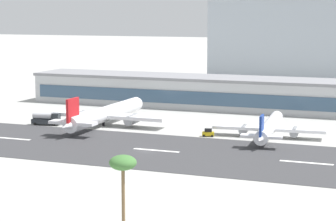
{
  "coord_description": "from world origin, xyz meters",
  "views": [
    {
      "loc": [
        60.4,
        -142.06,
        33.51
      ],
      "look_at": [
        -5.41,
        28.53,
        5.75
      ],
      "focal_mm": 69.3,
      "sensor_mm": 36.0,
      "label": 1
    }
  ],
  "objects_px": {
    "airliner_red_tail_gate_0": "(104,115)",
    "service_baggage_tug_0": "(208,133)",
    "airliner_navy_tail_gate_1": "(269,128)",
    "terminal_building": "(227,93)",
    "service_fuel_truck_1": "(46,118)",
    "palm_tree_0": "(123,165)"
  },
  "relations": [
    {
      "from": "airliner_red_tail_gate_0",
      "to": "service_baggage_tug_0",
      "type": "bearing_deg",
      "value": -98.56
    },
    {
      "from": "airliner_red_tail_gate_0",
      "to": "airliner_navy_tail_gate_1",
      "type": "bearing_deg",
      "value": -91.04
    },
    {
      "from": "terminal_building",
      "to": "airliner_navy_tail_gate_1",
      "type": "bearing_deg",
      "value": -62.22
    },
    {
      "from": "airliner_red_tail_gate_0",
      "to": "service_fuel_truck_1",
      "type": "relative_size",
      "value": 5.76
    },
    {
      "from": "airliner_navy_tail_gate_1",
      "to": "palm_tree_0",
      "type": "bearing_deg",
      "value": 171.47
    },
    {
      "from": "airliner_red_tail_gate_0",
      "to": "service_baggage_tug_0",
      "type": "distance_m",
      "value": 34.63
    },
    {
      "from": "terminal_building",
      "to": "service_fuel_truck_1",
      "type": "bearing_deg",
      "value": -128.22
    },
    {
      "from": "palm_tree_0",
      "to": "service_fuel_truck_1",
      "type": "bearing_deg",
      "value": 128.46
    },
    {
      "from": "service_fuel_truck_1",
      "to": "palm_tree_0",
      "type": "bearing_deg",
      "value": -61.54
    },
    {
      "from": "airliner_red_tail_gate_0",
      "to": "service_baggage_tug_0",
      "type": "relative_size",
      "value": 14.6
    },
    {
      "from": "airliner_red_tail_gate_0",
      "to": "airliner_navy_tail_gate_1",
      "type": "xyz_separation_m",
      "value": [
        49.91,
        -0.61,
        -0.7
      ]
    },
    {
      "from": "service_baggage_tug_0",
      "to": "service_fuel_truck_1",
      "type": "relative_size",
      "value": 0.39
    },
    {
      "from": "airliner_red_tail_gate_0",
      "to": "airliner_navy_tail_gate_1",
      "type": "distance_m",
      "value": 49.92
    },
    {
      "from": "airliner_red_tail_gate_0",
      "to": "palm_tree_0",
      "type": "distance_m",
      "value": 94.8
    },
    {
      "from": "terminal_building",
      "to": "service_fuel_truck_1",
      "type": "height_order",
      "value": "terminal_building"
    },
    {
      "from": "terminal_building",
      "to": "airliner_red_tail_gate_0",
      "type": "height_order",
      "value": "terminal_building"
    },
    {
      "from": "airliner_red_tail_gate_0",
      "to": "service_fuel_truck_1",
      "type": "xyz_separation_m",
      "value": [
        -16.72,
        -5.12,
        -1.36
      ]
    },
    {
      "from": "airliner_navy_tail_gate_1",
      "to": "palm_tree_0",
      "type": "distance_m",
      "value": 82.93
    },
    {
      "from": "service_fuel_truck_1",
      "to": "terminal_building",
      "type": "bearing_deg",
      "value": 41.77
    },
    {
      "from": "airliner_navy_tail_gate_1",
      "to": "service_fuel_truck_1",
      "type": "height_order",
      "value": "airliner_navy_tail_gate_1"
    },
    {
      "from": "terminal_building",
      "to": "service_fuel_truck_1",
      "type": "relative_size",
      "value": 16.49
    },
    {
      "from": "airliner_navy_tail_gate_1",
      "to": "service_baggage_tug_0",
      "type": "distance_m",
      "value": 16.38
    }
  ]
}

